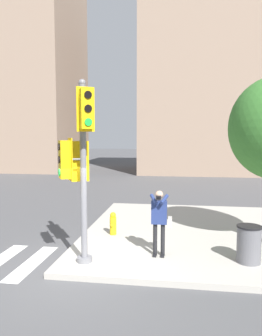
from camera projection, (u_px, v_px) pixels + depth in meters
ground_plane at (72, 272)px, 7.88m from camera, size 160.00×160.00×0.00m
sidewalk_corner at (208, 233)px, 10.81m from camera, size 8.00×8.00×0.15m
traffic_signal_pole at (79, 158)px, 7.87m from camera, size 0.97×1.14×4.45m
person_photographer at (160, 217)px, 8.46m from camera, size 0.58×0.54×1.71m
fire_hydrant at (113, 224)px, 10.37m from camera, size 0.21×0.27×0.72m
trash_bin at (249, 244)px, 8.06m from camera, size 0.61×0.61×0.92m
building_left at (15, 65)px, 32.84m from camera, size 12.47×9.99×20.78m
building_right at (226, 87)px, 29.93m from camera, size 15.42×9.39×15.60m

